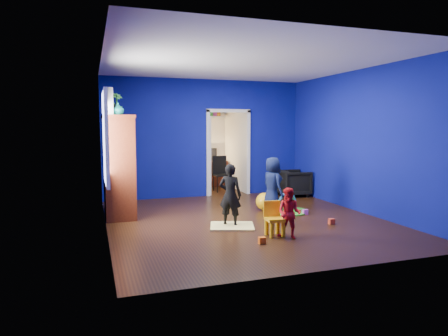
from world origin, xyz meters
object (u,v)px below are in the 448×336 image
object	(u,v)px
tv_armoire	(119,166)
folding_chair	(221,174)
kid_chair	(275,220)
study_desk	(211,174)
hopper_ball	(265,202)
vase	(118,109)
toddler_red	(289,213)
play_mat	(287,211)
crt_tv	(121,164)
child_navy	(272,185)
armchair	(294,183)
child_black	(230,195)

from	to	relation	value
tv_armoire	folding_chair	distance (m)	3.60
kid_chair	study_desk	distance (m)	5.42
hopper_ball	vase	bearing A→B (deg)	177.61
toddler_red	play_mat	xyz separation A→B (m)	(0.87, 1.77, -0.39)
tv_armoire	play_mat	distance (m)	3.49
hopper_ball	play_mat	size ratio (longest dim) A/B	0.42
kid_chair	folding_chair	world-z (taller)	folding_chair
vase	folding_chair	size ratio (longest dim) A/B	0.24
crt_tv	child_navy	bearing A→B (deg)	-12.94
armchair	study_desk	xyz separation A→B (m)	(-1.50, 2.21, 0.04)
toddler_red	crt_tv	bearing A→B (deg)	179.92
toddler_red	hopper_ball	xyz separation A→B (m)	(0.50, 2.03, -0.21)
child_black	tv_armoire	distance (m)	2.32
child_black	tv_armoire	bearing A→B (deg)	-1.54
kid_chair	play_mat	bearing A→B (deg)	62.76
study_desk	kid_chair	bearing A→B (deg)	-95.77
study_desk	folding_chair	xyz separation A→B (m)	(0.00, -0.96, 0.09)
vase	tv_armoire	bearing A→B (deg)	90.00
armchair	toddler_red	xyz separation A→B (m)	(-1.89, -3.38, 0.07)
child_navy	crt_tv	bearing A→B (deg)	68.67
child_black	study_desk	world-z (taller)	child_black
tv_armoire	play_mat	xyz separation A→B (m)	(3.29, -0.67, -0.97)
child_black	toddler_red	bearing A→B (deg)	157.37
crt_tv	folding_chair	distance (m)	3.57
tv_armoire	kid_chair	size ratio (longest dim) A/B	3.92
toddler_red	folding_chair	size ratio (longest dim) A/B	0.87
child_navy	hopper_ball	xyz separation A→B (m)	(-0.05, 0.25, -0.38)
armchair	toddler_red	world-z (taller)	toddler_red
tv_armoire	kid_chair	distance (m)	3.27
vase	toddler_red	bearing A→B (deg)	-41.63
child_black	toddler_red	xyz separation A→B (m)	(0.62, -1.04, -0.15)
child_black	play_mat	size ratio (longest dim) A/B	1.23
child_navy	play_mat	size ratio (longest dim) A/B	1.27
tv_armoire	crt_tv	size ratio (longest dim) A/B	2.80
child_black	folding_chair	distance (m)	3.74
crt_tv	play_mat	bearing A→B (deg)	-11.71
toddler_red	tv_armoire	world-z (taller)	tv_armoire
tv_armoire	play_mat	world-z (taller)	tv_armoire
tv_armoire	hopper_ball	distance (m)	3.05
hopper_ball	kid_chair	size ratio (longest dim) A/B	0.75
child_black	kid_chair	world-z (taller)	child_black
hopper_ball	toddler_red	bearing A→B (deg)	-103.78
hopper_ball	armchair	bearing A→B (deg)	44.14
tv_armoire	kid_chair	world-z (taller)	tv_armoire
toddler_red	armchair	bearing A→B (deg)	106.51
crt_tv	hopper_ball	distance (m)	3.02
vase	kid_chair	bearing A→B (deg)	-40.68
child_black	study_desk	bearing A→B (deg)	-65.96
child_navy	kid_chair	world-z (taller)	child_navy
toddler_red	folding_chair	bearing A→B (deg)	130.89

